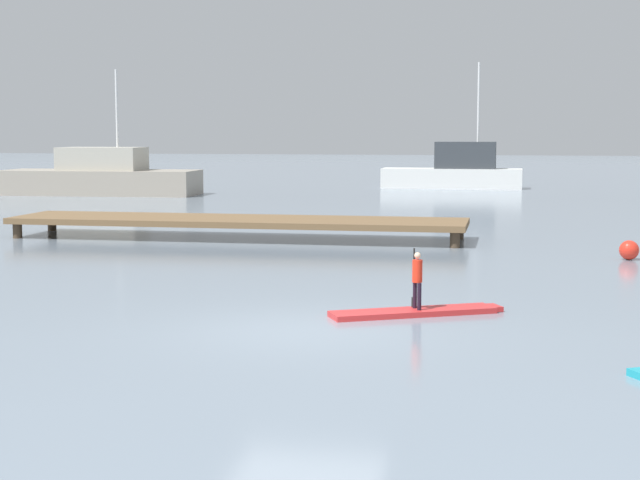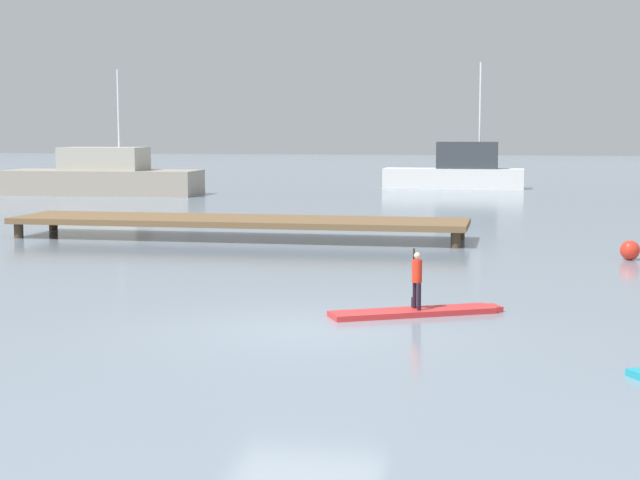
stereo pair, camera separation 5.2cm
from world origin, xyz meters
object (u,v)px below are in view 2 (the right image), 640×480
(paddleboard_near, at_px, (417,312))
(fishing_boat_white_large, at_px, (103,177))
(mooring_buoy_mid, at_px, (630,250))
(motor_boat_small_navy, at_px, (458,171))
(paddler_child_solo, at_px, (417,278))

(paddleboard_near, xyz_separation_m, fishing_boat_white_large, (-19.02, 30.20, 0.87))
(paddleboard_near, bearing_deg, mooring_buoy_mid, 61.77)
(fishing_boat_white_large, distance_m, motor_boat_small_navy, 19.83)
(mooring_buoy_mid, bearing_deg, motor_boat_small_navy, 101.06)
(paddleboard_near, bearing_deg, fishing_boat_white_large, 122.20)
(mooring_buoy_mid, bearing_deg, paddleboard_near, -118.23)
(mooring_buoy_mid, bearing_deg, fishing_boat_white_large, 137.43)
(paddler_child_solo, xyz_separation_m, mooring_buoy_mid, (4.58, 8.51, -0.42))
(fishing_boat_white_large, bearing_deg, mooring_buoy_mid, -42.57)
(paddler_child_solo, xyz_separation_m, motor_boat_small_navy, (-1.45, 39.38, 0.33))
(paddler_child_solo, relative_size, mooring_buoy_mid, 2.15)
(paddleboard_near, distance_m, fishing_boat_white_large, 35.71)
(motor_boat_small_navy, bearing_deg, paddler_child_solo, -87.89)
(paddler_child_solo, relative_size, fishing_boat_white_large, 0.11)
(motor_boat_small_navy, relative_size, mooring_buoy_mid, 15.94)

